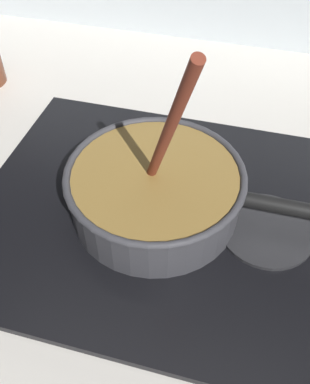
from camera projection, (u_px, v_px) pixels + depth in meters
ground at (23, 310)px, 0.58m from camera, size 2.40×1.60×0.04m
hob_plate at (155, 211)px, 0.67m from camera, size 0.56×0.48×0.01m
burner_ring at (155, 207)px, 0.66m from camera, size 0.18×0.18×0.01m
spare_burner at (266, 230)px, 0.63m from camera, size 0.14×0.14×0.01m
cooking_pan at (156, 190)px, 0.63m from camera, size 0.40×0.27×0.32m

